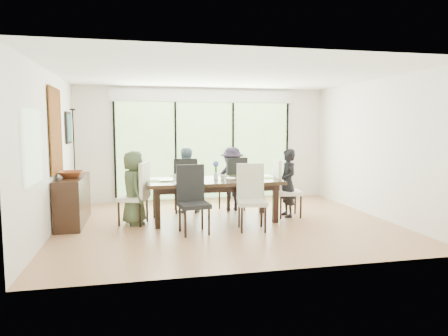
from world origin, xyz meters
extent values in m
cube|color=#925B3A|center=(0.00, 0.00, -0.01)|extent=(6.00, 5.00, 0.01)
cube|color=white|center=(0.00, 0.00, 2.71)|extent=(6.00, 5.00, 0.01)
cube|color=silver|center=(0.00, 2.51, 1.35)|extent=(6.00, 0.02, 2.70)
cube|color=beige|center=(0.00, -2.51, 1.35)|extent=(6.00, 0.02, 2.70)
cube|color=beige|center=(-3.01, 0.00, 1.35)|extent=(0.02, 5.00, 2.70)
cube|color=silver|center=(3.01, 0.00, 1.35)|extent=(0.02, 5.00, 2.70)
cube|color=#598C3F|center=(0.00, 2.47, 1.20)|extent=(4.20, 0.02, 2.30)
cube|color=white|center=(0.00, 2.46, 2.50)|extent=(4.40, 0.06, 0.28)
cube|color=black|center=(-2.10, 2.46, 1.20)|extent=(0.05, 0.04, 2.30)
cube|color=black|center=(-0.70, 2.46, 1.20)|extent=(0.05, 0.04, 2.30)
cube|color=black|center=(0.70, 2.46, 1.20)|extent=(0.05, 0.04, 2.30)
cube|color=black|center=(2.10, 2.46, 1.20)|extent=(0.05, 0.04, 2.30)
cube|color=#8CAD7F|center=(-2.97, -1.20, 1.50)|extent=(0.02, 0.90, 1.00)
cube|color=brown|center=(0.00, 3.40, -0.05)|extent=(6.00, 1.80, 0.10)
cube|color=#4F3D22|center=(0.00, 4.20, 0.55)|extent=(6.00, 0.08, 0.06)
sphere|color=#14380F|center=(-1.80, 5.20, 1.44)|extent=(3.20, 3.20, 3.20)
sphere|color=#14380F|center=(0.40, 5.80, 1.80)|extent=(4.00, 4.00, 4.00)
sphere|color=#14380F|center=(2.20, 5.00, 1.26)|extent=(2.80, 2.80, 2.80)
sphere|color=#14380F|center=(-0.60, 6.50, 1.62)|extent=(3.60, 3.60, 3.60)
cube|color=black|center=(-0.18, 0.30, 0.75)|extent=(2.50, 1.14, 0.06)
cube|color=black|center=(-0.18, 0.30, 0.66)|extent=(2.29, 0.94, 0.10)
cube|color=black|center=(-1.26, -0.13, 0.36)|extent=(0.09, 0.09, 0.72)
cube|color=black|center=(0.90, -0.13, 0.36)|extent=(0.09, 0.09, 0.72)
cube|color=black|center=(-1.26, 0.73, 0.36)|extent=(0.09, 0.09, 0.72)
cube|color=black|center=(0.90, 0.73, 0.36)|extent=(0.09, 0.09, 0.72)
imported|color=#425236|center=(-1.66, 0.30, 0.67)|extent=(0.48, 0.68, 1.34)
imported|color=black|center=(1.30, 0.30, 0.67)|extent=(0.43, 0.65, 1.34)
imported|color=slate|center=(-0.63, 1.13, 0.67)|extent=(0.67, 0.47, 1.34)
imported|color=#261F2F|center=(0.37, 1.13, 0.67)|extent=(0.68, 0.49, 1.34)
cube|color=#72A33A|center=(-1.13, 0.30, 0.78)|extent=(0.46, 0.33, 0.01)
cube|color=#77A23A|center=(0.77, 0.30, 0.78)|extent=(0.46, 0.33, 0.01)
cube|color=#98C747|center=(-0.63, 0.70, 0.78)|extent=(0.46, 0.33, 0.01)
cube|color=olive|center=(0.37, 0.70, 0.78)|extent=(0.46, 0.33, 0.01)
cube|color=white|center=(-0.73, 0.00, 0.78)|extent=(0.46, 0.33, 0.01)
cube|color=black|center=(-0.53, 0.65, 0.79)|extent=(0.27, 0.19, 0.01)
cube|color=black|center=(0.32, 0.65, 0.79)|extent=(0.25, 0.18, 0.01)
cube|color=white|center=(0.52, 0.25, 0.78)|extent=(0.31, 0.23, 0.00)
cube|color=white|center=(-0.73, 0.00, 0.80)|extent=(0.27, 0.27, 0.02)
cube|color=orange|center=(-0.73, 0.00, 0.82)|extent=(0.21, 0.21, 0.01)
cylinder|color=silver|center=(-0.13, 0.35, 0.84)|extent=(0.08, 0.08, 0.12)
cylinder|color=#337226|center=(-0.13, 0.35, 0.97)|extent=(0.04, 0.04, 0.17)
sphere|color=#4B62BC|center=(-0.13, 0.35, 1.07)|extent=(0.11, 0.11, 0.11)
imported|color=silver|center=(-1.03, 0.20, 0.79)|extent=(0.37, 0.27, 0.03)
imported|color=white|center=(-0.88, 0.45, 0.83)|extent=(0.15, 0.15, 0.10)
imported|color=white|center=(-0.03, 0.20, 0.83)|extent=(0.14, 0.14, 0.10)
imported|color=white|center=(0.62, 0.40, 0.83)|extent=(0.17, 0.17, 0.10)
imported|color=white|center=(0.07, 0.35, 0.79)|extent=(0.18, 0.24, 0.02)
cube|color=black|center=(-2.76, 0.58, 0.43)|extent=(0.43, 1.54, 0.87)
imported|color=brown|center=(-2.76, 0.48, 0.92)|extent=(0.46, 0.46, 0.11)
cylinder|color=black|center=(-2.76, 0.93, 0.89)|extent=(0.10, 0.10, 0.04)
cylinder|color=black|center=(-2.76, 0.93, 1.49)|extent=(0.02, 0.02, 1.21)
cylinder|color=black|center=(-2.76, 0.93, 2.09)|extent=(0.10, 0.10, 0.03)
cylinder|color=silver|center=(-2.76, 0.93, 2.15)|extent=(0.03, 0.03, 0.10)
cube|color=#984A16|center=(-2.97, 0.40, 1.70)|extent=(0.02, 1.00, 1.50)
cube|color=black|center=(-2.97, 1.70, 1.75)|extent=(0.03, 0.55, 0.65)
cube|color=#184A4D|center=(-2.95, 1.70, 1.75)|extent=(0.01, 0.45, 0.55)
camera|label=1|loc=(-1.57, -7.04, 1.78)|focal=32.00mm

